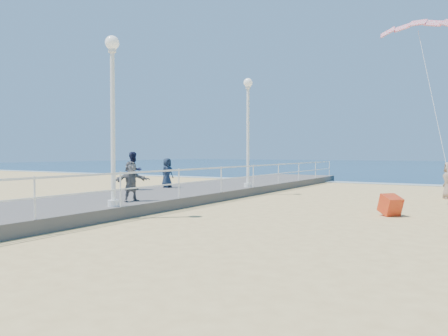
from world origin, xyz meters
The scene contains 11 objects.
ground centered at (0.00, 0.00, 0.00)m, with size 160.00×160.00×0.00m, color #EBC87B.
surf_line centered at (0.00, 20.50, 0.03)m, with size 160.00×1.20×0.04m, color silver.
boardwalk centered at (-7.50, 0.00, 0.20)m, with size 5.00×44.00×0.40m, color #67625D.
railing centered at (-5.05, 0.00, 1.25)m, with size 0.05×42.00×0.55m.
lamp_post_mid centered at (-5.35, 0.00, 3.66)m, with size 0.44×0.44×5.32m.
lamp_post_far centered at (-5.35, 9.00, 3.66)m, with size 0.44×0.44×5.32m.
spectator_4 centered at (-8.60, 6.76, 1.12)m, with size 0.70×0.45×1.43m, color #1C293D.
spectator_5 centered at (-5.88, 1.36, 1.10)m, with size 1.30×0.41×1.40m, color slate.
spectator_7 centered at (-9.03, 4.91, 1.27)m, with size 0.84×0.66×1.73m, color #1A1E3B.
box_kite centered at (1.99, 5.17, 0.30)m, with size 0.55×0.55×0.60m, color red.
kite_parafoil centered at (2.38, 8.02, 6.96)m, with size 2.82×0.90×0.30m, color red, non-canonical shape.
Camera 1 is at (4.67, -9.90, 2.09)m, focal length 35.00 mm.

